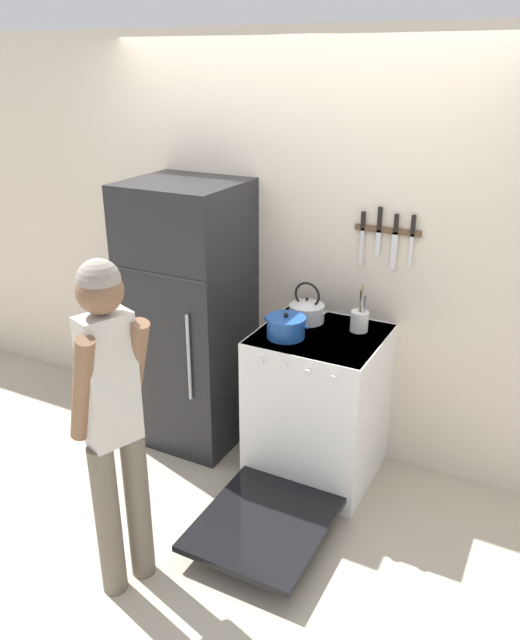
# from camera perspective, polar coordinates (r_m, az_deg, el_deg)

# --- Properties ---
(ground_plane) EXTENTS (14.00, 14.00, 0.00)m
(ground_plane) POSITION_cam_1_polar(r_m,az_deg,el_deg) (4.38, 3.12, -10.11)
(ground_plane) COLOR #B2A893
(wall_back) EXTENTS (10.00, 0.06, 2.55)m
(wall_back) POSITION_cam_1_polar(r_m,az_deg,el_deg) (3.87, 3.71, 6.19)
(wall_back) COLOR beige
(wall_back) RESTS_ON ground_plane
(refrigerator) EXTENTS (0.68, 0.65, 1.71)m
(refrigerator) POSITION_cam_1_polar(r_m,az_deg,el_deg) (4.00, -6.50, 0.33)
(refrigerator) COLOR black
(refrigerator) RESTS_ON ground_plane
(stove_range) EXTENTS (0.71, 1.42, 0.93)m
(stove_range) POSITION_cam_1_polar(r_m,az_deg,el_deg) (3.75, 5.09, -8.04)
(stove_range) COLOR white
(stove_range) RESTS_ON ground_plane
(dutch_oven_pot) EXTENTS (0.27, 0.22, 0.15)m
(dutch_oven_pot) POSITION_cam_1_polar(r_m,az_deg,el_deg) (3.48, 2.38, -0.64)
(dutch_oven_pot) COLOR #1E4C9E
(dutch_oven_pot) RESTS_ON stove_range
(tea_kettle) EXTENTS (0.26, 0.21, 0.25)m
(tea_kettle) POSITION_cam_1_polar(r_m,az_deg,el_deg) (3.70, 4.32, 0.90)
(tea_kettle) COLOR silver
(tea_kettle) RESTS_ON stove_range
(utensil_jar) EXTENTS (0.10, 0.10, 0.28)m
(utensil_jar) POSITION_cam_1_polar(r_m,az_deg,el_deg) (3.60, 9.09, -0.02)
(utensil_jar) COLOR silver
(utensil_jar) RESTS_ON stove_range
(person) EXTENTS (0.34, 0.40, 1.65)m
(person) POSITION_cam_1_polar(r_m,az_deg,el_deg) (2.83, -13.31, -8.43)
(person) COLOR #6B6051
(person) RESTS_ON ground_plane
(wall_knife_strip) EXTENTS (0.38, 0.03, 0.35)m
(wall_knife_strip) POSITION_cam_1_polar(r_m,az_deg,el_deg) (3.59, 11.57, 8.05)
(wall_knife_strip) COLOR brown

